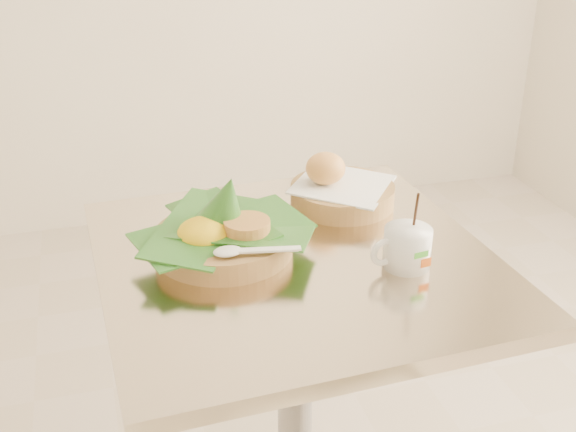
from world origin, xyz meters
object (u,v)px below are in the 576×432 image
object	(u,v)px
cafe_table	(295,355)
bread_basket	(340,190)
rice_basket	(223,231)
coffee_mug	(406,247)

from	to	relation	value
cafe_table	bread_basket	bearing A→B (deg)	51.43
cafe_table	bread_basket	distance (m)	0.35
cafe_table	rice_basket	bearing A→B (deg)	157.49
rice_basket	coffee_mug	world-z (taller)	rice_basket
rice_basket	bread_basket	world-z (taller)	rice_basket
rice_basket	coffee_mug	size ratio (longest dim) A/B	2.18
rice_basket	coffee_mug	xyz separation A→B (m)	(0.30, -0.14, -0.00)
cafe_table	coffee_mug	distance (m)	0.33
cafe_table	rice_basket	xyz separation A→B (m)	(-0.12, 0.05, 0.26)
coffee_mug	bread_basket	bearing A→B (deg)	94.99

